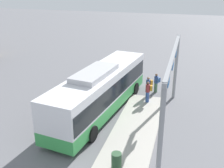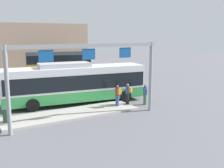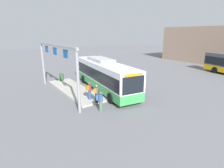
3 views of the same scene
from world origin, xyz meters
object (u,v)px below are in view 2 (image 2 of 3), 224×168
object	(u,v)px
bus_background_left	(59,60)
person_waiting_near	(145,94)
person_waiting_mid	(128,93)
person_boarding	(118,95)
trash_bin	(7,115)
bus_main	(75,82)

from	to	relation	value
bus_background_left	person_waiting_near	xyz separation A→B (m)	(-0.96, -23.01, -0.89)
bus_background_left	person_waiting_mid	xyz separation A→B (m)	(-2.37, -22.54, -0.73)
bus_background_left	person_waiting_near	world-z (taller)	bus_background_left
person_boarding	person_waiting_near	xyz separation A→B (m)	(2.48, -0.32, -0.16)
person_waiting_mid	trash_bin	bearing A→B (deg)	55.19
bus_main	person_waiting_mid	distance (m)	4.49
person_boarding	trash_bin	bearing A→B (deg)	79.58
person_waiting_near	trash_bin	bearing A→B (deg)	119.89
bus_main	trash_bin	xyz separation A→B (m)	(-6.01, -2.80, -1.20)
person_boarding	person_waiting_near	world-z (taller)	person_boarding
person_boarding	person_waiting_mid	world-z (taller)	same
person_waiting_mid	person_boarding	bearing A→B (deg)	63.50
bus_background_left	person_waiting_mid	size ratio (longest dim) A/B	5.97
trash_bin	bus_background_left	bearing A→B (deg)	62.41
person_boarding	person_waiting_mid	bearing A→B (deg)	-91.02
person_boarding	person_waiting_mid	xyz separation A→B (m)	(1.07, 0.14, 0.00)
person_boarding	person_waiting_near	size ratio (longest dim) A/B	1.00
bus_background_left	person_boarding	bearing A→B (deg)	-85.21
bus_background_left	bus_main	bearing A→B (deg)	-92.79
person_boarding	trash_bin	xyz separation A→B (m)	(-8.28, 0.25, -0.44)
person_boarding	bus_background_left	bearing A→B (deg)	-17.29
bus_main	person_boarding	world-z (taller)	bus_main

